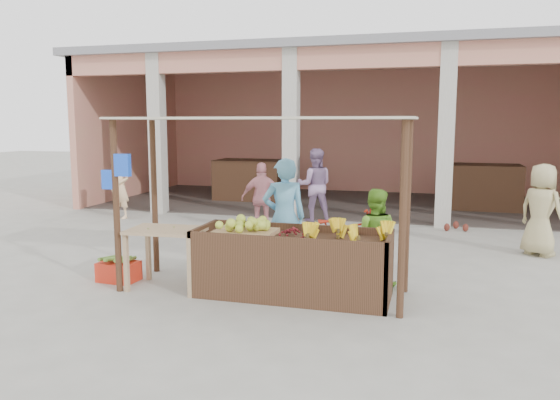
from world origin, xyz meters
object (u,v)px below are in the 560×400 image
(fruit_stall, at_px, (292,267))
(vendor_green, at_px, (374,235))
(motorcycle, at_px, (340,233))
(side_table, at_px, (167,239))
(vendor_blue, at_px, (284,214))
(red_crate, at_px, (119,271))

(fruit_stall, distance_m, vendor_green, 1.32)
(motorcycle, bearing_deg, side_table, 141.20)
(fruit_stall, distance_m, side_table, 1.79)
(vendor_blue, bearing_deg, side_table, 12.34)
(side_table, xyz_separation_m, motorcycle, (2.07, 2.11, -0.22))
(side_table, distance_m, motorcycle, 2.97)
(red_crate, distance_m, vendor_green, 3.76)
(red_crate, height_order, vendor_blue, vendor_blue)
(motorcycle, bearing_deg, vendor_blue, 153.53)
(vendor_green, bearing_deg, side_table, 21.37)
(vendor_green, bearing_deg, vendor_blue, -1.78)
(motorcycle, bearing_deg, fruit_stall, 176.59)
(red_crate, bearing_deg, fruit_stall, 4.28)
(red_crate, xyz_separation_m, vendor_blue, (2.27, 0.92, 0.81))
(vendor_green, height_order, motorcycle, vendor_green)
(vendor_green, xyz_separation_m, motorcycle, (-0.69, 1.17, -0.24))
(fruit_stall, distance_m, vendor_blue, 1.11)
(side_table, distance_m, red_crate, 1.04)
(fruit_stall, bearing_deg, vendor_blue, 111.74)
(fruit_stall, bearing_deg, side_table, -175.23)
(side_table, distance_m, vendor_green, 2.91)
(red_crate, height_order, motorcycle, motorcycle)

